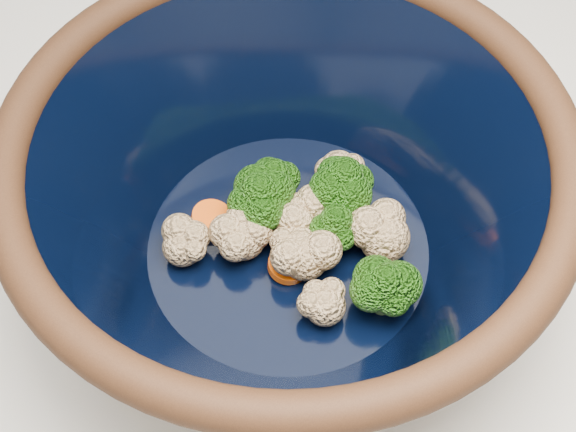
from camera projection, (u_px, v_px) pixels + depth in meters
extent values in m
cube|color=white|center=(230.00, 416.00, 0.97)|extent=(1.20, 1.20, 0.90)
cylinder|color=black|center=(288.00, 267.00, 0.56)|extent=(0.20, 0.20, 0.01)
torus|color=black|center=(288.00, 146.00, 0.45)|extent=(0.34, 0.34, 0.02)
cylinder|color=black|center=(288.00, 247.00, 0.54)|extent=(0.19, 0.19, 0.00)
cylinder|color=#608442|center=(335.00, 239.00, 0.53)|extent=(0.01, 0.01, 0.02)
ellipsoid|color=#2E6D14|center=(336.00, 222.00, 0.52)|extent=(0.03, 0.03, 0.03)
cylinder|color=#608442|center=(260.00, 215.00, 0.54)|extent=(0.01, 0.01, 0.02)
ellipsoid|color=#2E6D14|center=(259.00, 194.00, 0.52)|extent=(0.04, 0.04, 0.04)
cylinder|color=#608442|center=(382.00, 301.00, 0.51)|extent=(0.01, 0.01, 0.02)
ellipsoid|color=#2E6D14|center=(386.00, 284.00, 0.49)|extent=(0.04, 0.04, 0.03)
cylinder|color=#608442|center=(342.00, 200.00, 0.55)|extent=(0.01, 0.01, 0.02)
ellipsoid|color=#2E6D14|center=(344.00, 179.00, 0.53)|extent=(0.04, 0.04, 0.04)
cylinder|color=#608442|center=(274.00, 194.00, 0.56)|extent=(0.01, 0.01, 0.02)
ellipsoid|color=#2E6D14|center=(274.00, 177.00, 0.54)|extent=(0.04, 0.04, 0.03)
sphere|color=beige|center=(390.00, 287.00, 0.51)|extent=(0.03, 0.03, 0.03)
sphere|color=beige|center=(325.00, 306.00, 0.50)|extent=(0.03, 0.03, 0.03)
sphere|color=beige|center=(182.00, 247.00, 0.52)|extent=(0.03, 0.03, 0.03)
sphere|color=beige|center=(305.00, 257.00, 0.52)|extent=(0.03, 0.03, 0.03)
sphere|color=beige|center=(384.00, 238.00, 0.52)|extent=(0.03, 0.03, 0.03)
sphere|color=beige|center=(243.00, 238.00, 0.53)|extent=(0.03, 0.03, 0.03)
sphere|color=beige|center=(257.00, 225.00, 0.53)|extent=(0.03, 0.03, 0.03)
sphere|color=beige|center=(339.00, 169.00, 0.56)|extent=(0.03, 0.03, 0.03)
sphere|color=beige|center=(299.00, 249.00, 0.52)|extent=(0.03, 0.03, 0.03)
sphere|color=beige|center=(262.00, 215.00, 0.54)|extent=(0.03, 0.03, 0.03)
sphere|color=beige|center=(300.00, 214.00, 0.54)|extent=(0.03, 0.03, 0.03)
cylinder|color=#ED590A|center=(313.00, 249.00, 0.53)|extent=(0.03, 0.03, 0.01)
cylinder|color=#ED590A|center=(303.00, 248.00, 0.53)|extent=(0.02, 0.02, 0.01)
cylinder|color=#ED590A|center=(288.00, 265.00, 0.53)|extent=(0.03, 0.03, 0.01)
cylinder|color=#ED590A|center=(344.00, 171.00, 0.57)|extent=(0.03, 0.03, 0.01)
cylinder|color=#ED590A|center=(212.00, 218.00, 0.55)|extent=(0.03, 0.03, 0.01)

